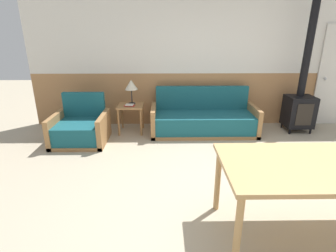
# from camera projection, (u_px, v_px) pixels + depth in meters

# --- Properties ---
(ground_plane) EXTENTS (16.00, 16.00, 0.00)m
(ground_plane) POSITION_uv_depth(u_px,v_px,m) (243.00, 195.00, 3.16)
(ground_plane) COLOR #B2A58C
(wall_back) EXTENTS (7.20, 0.06, 2.70)m
(wall_back) POSITION_uv_depth(u_px,v_px,m) (212.00, 58.00, 5.17)
(wall_back) COLOR #AD7A4C
(wall_back) RESTS_ON ground_plane
(couch) EXTENTS (1.98, 0.80, 0.84)m
(couch) POSITION_uv_depth(u_px,v_px,m) (203.00, 120.00, 5.04)
(couch) COLOR #9E7042
(couch) RESTS_ON ground_plane
(armchair) EXTENTS (0.91, 0.83, 0.82)m
(armchair) POSITION_uv_depth(u_px,v_px,m) (81.00, 129.00, 4.61)
(armchair) COLOR #9E7042
(armchair) RESTS_ON ground_plane
(side_table) EXTENTS (0.48, 0.48, 0.54)m
(side_table) POSITION_uv_depth(u_px,v_px,m) (131.00, 110.00, 5.00)
(side_table) COLOR #9E7042
(side_table) RESTS_ON ground_plane
(table_lamp) EXTENTS (0.24, 0.24, 0.46)m
(table_lamp) POSITION_uv_depth(u_px,v_px,m) (131.00, 85.00, 4.92)
(table_lamp) COLOR #262628
(table_lamp) RESTS_ON side_table
(book_stack) EXTENTS (0.20, 0.14, 0.03)m
(book_stack) POSITION_uv_depth(u_px,v_px,m) (129.00, 105.00, 4.89)
(book_stack) COLOR #B22823
(book_stack) RESTS_ON side_table
(dining_table) EXTENTS (1.92, 0.91, 0.76)m
(dining_table) POSITION_uv_depth(u_px,v_px,m) (330.00, 170.00, 2.31)
(dining_table) COLOR tan
(dining_table) RESTS_ON ground_plane
(wood_stove) EXTENTS (0.50, 0.45, 2.58)m
(wood_stove) POSITION_uv_depth(u_px,v_px,m) (301.00, 98.00, 4.98)
(wood_stove) COLOR black
(wood_stove) RESTS_ON ground_plane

